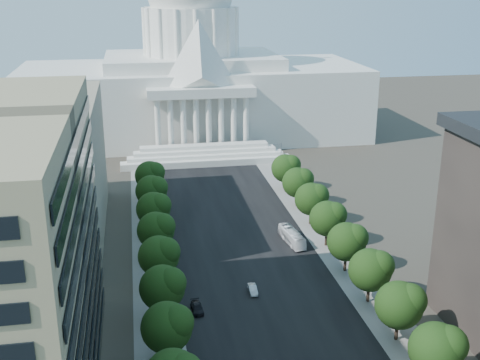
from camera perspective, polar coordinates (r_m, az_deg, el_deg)
road_asphalt at (r=132.22m, az=-0.14°, el=-5.69°), size 30.00×260.00×0.01m
sidewalk_left at (r=130.59m, az=-8.43°, el=-6.23°), size 8.00×260.00×0.02m
sidewalk_right at (r=136.51m, az=7.77°, el=-5.07°), size 8.00×260.00×0.02m
capitol at (r=217.35m, az=-4.53°, el=9.43°), size 120.00×56.00×73.00m
office_block_left_far at (r=137.33m, az=-21.05°, el=0.65°), size 38.00×52.00×30.00m
tree_l_d at (r=90.35m, az=-6.75°, el=-13.59°), size 7.79×7.60×9.97m
tree_l_e at (r=100.71m, az=-7.19°, el=-9.99°), size 7.79×7.60×9.97m
tree_l_f at (r=111.41m, az=-7.55°, el=-7.06°), size 7.79×7.60×9.97m
tree_l_g at (r=122.34m, az=-7.84°, el=-4.66°), size 7.79×7.60×9.97m
tree_l_h at (r=133.46m, az=-8.07°, el=-2.65°), size 7.79×7.60×9.97m
tree_l_i at (r=144.73m, az=-8.27°, el=-0.95°), size 7.79×7.60×9.97m
tree_l_j at (r=156.10m, az=-8.45°, el=0.50°), size 7.79×7.60×9.97m
tree_r_c at (r=89.39m, az=18.37°, el=-14.90°), size 7.79×7.60×9.97m
tree_r_d at (r=98.41m, az=15.09°, el=-11.26°), size 7.79×7.60×9.97m
tree_r_e at (r=108.00m, az=12.44°, el=-8.23°), size 7.79×7.60×9.97m
tree_r_f at (r=118.04m, az=10.26°, el=-5.68°), size 7.79×7.60×9.97m
tree_r_g at (r=128.41m, az=8.44°, el=-3.54°), size 7.79×7.60×9.97m
tree_r_h at (r=139.05m, az=6.91°, el=-1.71°), size 7.79×7.60×9.97m
tree_r_i at (r=149.89m, az=5.60°, el=-0.15°), size 7.79×7.60×9.97m
tree_r_j at (r=160.89m, az=4.46°, el=1.20°), size 7.79×7.60×9.97m
streetlight_b at (r=89.85m, az=19.49°, el=-15.33°), size 2.61×0.44×9.00m
streetlight_c at (r=109.02m, az=13.15°, el=-8.39°), size 2.61×0.44×9.00m
streetlight_d at (r=130.17m, az=8.92°, el=-3.55°), size 2.61×0.44×9.00m
streetlight_e at (r=152.50m, az=5.94°, el=-0.08°), size 2.61×0.44×9.00m
streetlight_f at (r=175.55m, az=3.73°, el=2.49°), size 2.61×0.44×9.00m
car_silver at (r=111.06m, az=1.21°, el=-10.34°), size 1.51×4.09×1.34m
car_dark_b at (r=105.66m, az=-4.10°, el=-12.02°), size 2.17×4.68×1.32m
city_bus at (r=130.69m, az=4.94°, el=-5.37°), size 3.73×10.73×2.93m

